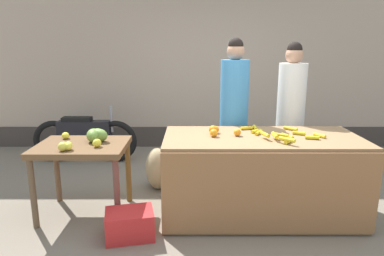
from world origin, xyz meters
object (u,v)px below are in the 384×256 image
(vendor_woman_blue_shirt, at_px, (235,115))
(produce_sack, at_px, (159,168))
(produce_crate, at_px, (131,224))
(vendor_woman_white_shirt, at_px, (291,116))
(parked_motorcycle, at_px, (86,136))

(vendor_woman_blue_shirt, relative_size, produce_sack, 3.50)
(vendor_woman_blue_shirt, bearing_deg, produce_crate, -132.70)
(vendor_woman_white_shirt, bearing_deg, produce_sack, -175.63)
(produce_crate, bearing_deg, vendor_woman_blue_shirt, 47.30)
(vendor_woman_blue_shirt, bearing_deg, produce_sack, -177.61)
(parked_motorcycle, relative_size, produce_sack, 3.03)
(vendor_woman_white_shirt, height_order, produce_sack, vendor_woman_white_shirt)
(vendor_woman_white_shirt, height_order, produce_crate, vendor_woman_white_shirt)
(vendor_woman_blue_shirt, distance_m, produce_crate, 1.80)
(produce_sack, bearing_deg, parked_motorcycle, 139.30)
(vendor_woman_white_shirt, bearing_deg, parked_motorcycle, 162.08)
(parked_motorcycle, bearing_deg, produce_sack, -40.70)
(vendor_woman_white_shirt, distance_m, produce_sack, 1.78)
(parked_motorcycle, bearing_deg, vendor_woman_white_shirt, -17.92)
(produce_crate, distance_m, produce_sack, 1.16)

